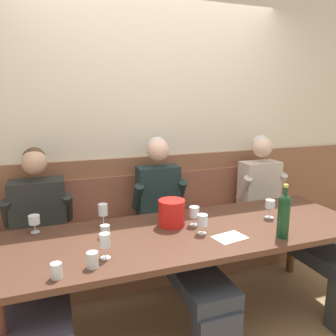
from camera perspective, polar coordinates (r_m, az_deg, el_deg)
name	(u,v)px	position (r m, az deg, el deg)	size (l,w,h in m)	color
ground_plane	(197,331)	(2.63, 5.05, -26.57)	(6.80, 6.80, 0.02)	#97744D
room_wall_back	(151,123)	(3.08, -3.01, 7.78)	(6.80, 0.08, 2.80)	beige
wood_wainscot_panel	(153,212)	(3.21, -2.56, -7.62)	(6.80, 0.03, 1.10)	brown
wall_bench	(160,246)	(3.13, -1.34, -13.47)	(2.83, 0.42, 0.94)	brown
dining_table	(193,239)	(2.35, 4.35, -12.37)	(2.53, 0.85, 0.73)	#4B2C1F
person_center_left_seat	(39,248)	(2.52, -21.67, -12.88)	(0.52, 1.32, 1.26)	#343039
person_left_seat	(173,228)	(2.64, 0.89, -10.41)	(0.47, 1.31, 1.31)	#313640
person_right_seat	(283,213)	(3.16, 19.42, -7.37)	(0.49, 1.32, 1.28)	#323530
ice_bucket	(172,213)	(2.38, 0.65, -7.83)	(0.19, 0.19, 0.19)	red
wine_bottle_green_tall	(284,214)	(2.28, 19.60, -7.66)	(0.08, 0.08, 0.36)	#13391D
wine_glass_center_front	(194,212)	(2.38, 4.61, -7.74)	(0.07, 0.07, 0.14)	silver
wine_glass_mid_left	(202,221)	(2.25, 6.03, -9.22)	(0.07, 0.07, 0.14)	silver
wine_glass_center_rear	(34,220)	(2.44, -22.38, -8.44)	(0.08, 0.08, 0.12)	silver
wine_glass_right_end	(105,242)	(1.94, -10.98, -12.54)	(0.06, 0.06, 0.15)	silver
wine_glass_left_end	(103,210)	(2.40, -11.31, -7.27)	(0.07, 0.07, 0.17)	silver
wine_glass_by_bottle	(270,205)	(2.63, 17.42, -6.20)	(0.07, 0.07, 0.14)	silver
water_tumbler_left	(93,260)	(1.89, -13.07, -15.38)	(0.06, 0.06, 0.09)	silver
water_tumbler_right	(56,271)	(1.84, -18.95, -16.64)	(0.06, 0.06, 0.08)	silver
water_tumbler_center	(105,231)	(2.24, -10.92, -10.81)	(0.06, 0.06, 0.08)	silver
tasting_sheet_left_guest	(230,237)	(2.25, 10.76, -11.82)	(0.21, 0.15, 0.00)	white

